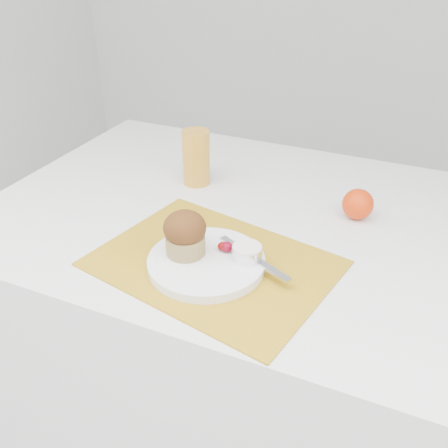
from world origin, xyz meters
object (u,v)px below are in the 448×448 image
at_px(table, 254,341).
at_px(juice_glass, 196,158).
at_px(plate, 206,262).
at_px(muffin, 185,233).
at_px(orange, 358,204).

bearing_deg(table, juice_glass, 155.98).
distance_m(table, juice_glass, 0.49).
distance_m(plate, muffin, 0.07).
xyz_separation_m(plate, orange, (0.22, 0.29, 0.02)).
height_order(juice_glass, muffin, juice_glass).
bearing_deg(juice_glass, plate, -60.59).
xyz_separation_m(orange, muffin, (-0.26, -0.29, 0.03)).
height_order(table, plate, plate).
height_order(table, muffin, muffin).
height_order(plate, muffin, muffin).
height_order(orange, muffin, muffin).
height_order(table, orange, orange).
xyz_separation_m(table, orange, (0.19, 0.08, 0.41)).
relative_size(table, plate, 5.56).
relative_size(table, juice_glass, 9.11).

